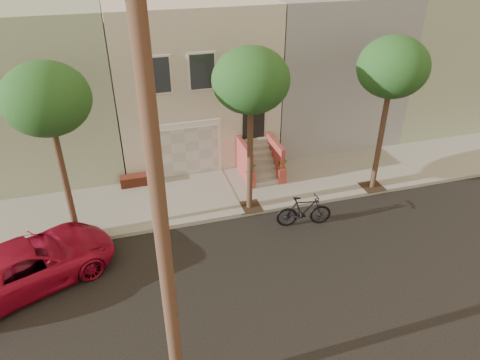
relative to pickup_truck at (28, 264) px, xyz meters
name	(u,v)px	position (x,y,z in m)	size (l,w,h in m)	color
ground	(256,281)	(6.82, -1.97, -0.73)	(90.00, 90.00, 0.00)	black
sidewalk	(216,194)	(6.82, 3.38, -0.66)	(40.00, 3.70, 0.15)	gray
house_row	(186,71)	(6.82, 9.22, 2.91)	(33.10, 11.70, 7.00)	beige
tree_left	(46,100)	(1.32, 1.93, 4.52)	(2.70, 2.57, 6.30)	#2D2116
tree_mid	(251,81)	(7.82, 1.93, 4.52)	(2.70, 2.57, 6.30)	#2D2116
tree_right	(393,68)	(13.32, 1.93, 4.52)	(2.70, 2.57, 6.30)	#2D2116
pickup_truck	(28,264)	(0.00, 0.00, 0.00)	(2.44, 5.29, 1.47)	#A30D2B
motorcycle	(304,211)	(9.47, 0.41, -0.11)	(0.59, 2.09, 1.26)	black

